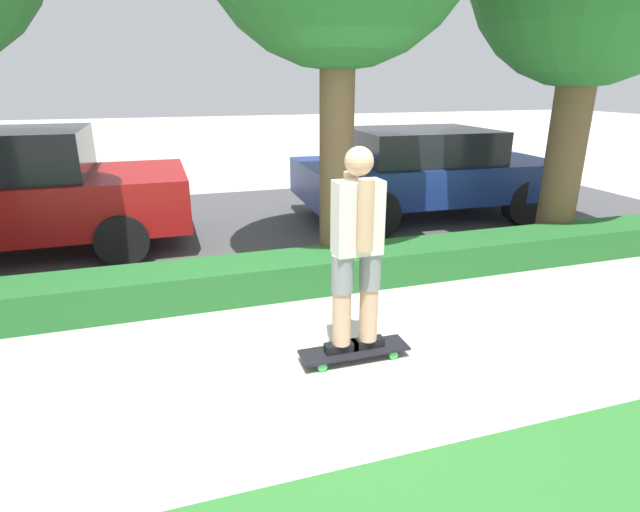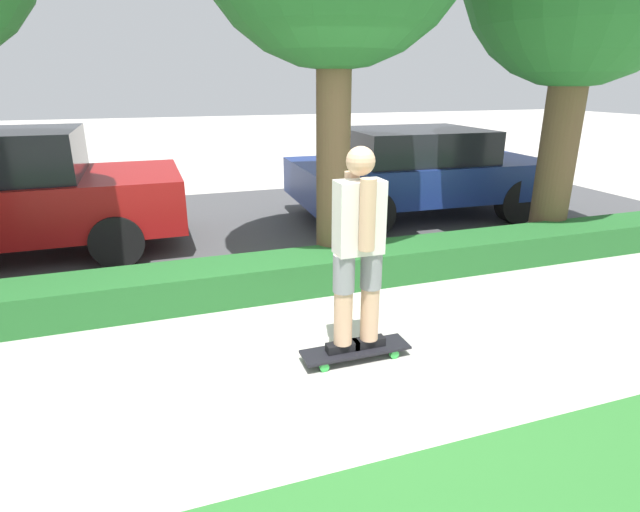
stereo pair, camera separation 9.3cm
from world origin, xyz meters
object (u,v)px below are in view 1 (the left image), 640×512
at_px(parked_car_front, 4,192).
at_px(skateboard, 354,351).
at_px(skater_person, 357,248).
at_px(parked_car_middle, 424,171).

bearing_deg(parked_car_front, skateboard, -49.87).
height_order(skater_person, parked_car_front, skater_person).
relative_size(skater_person, parked_car_front, 0.37).
relative_size(skater_person, parked_car_middle, 0.39).
height_order(skateboard, skater_person, skater_person).
relative_size(skateboard, skater_person, 0.55).
xyz_separation_m(skateboard, skater_person, (0.00, 0.00, 0.85)).
bearing_deg(skateboard, parked_car_middle, 55.27).
bearing_deg(skateboard, parked_car_front, 130.54).
height_order(skateboard, parked_car_middle, parked_car_middle).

